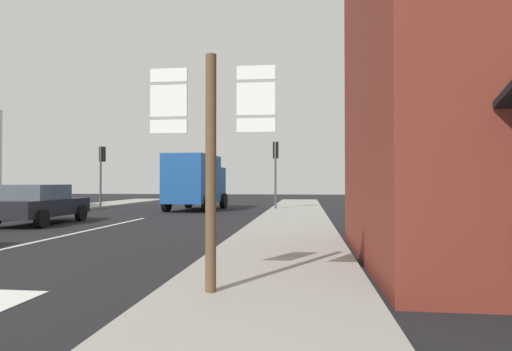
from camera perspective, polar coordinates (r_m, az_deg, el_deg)
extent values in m
plane|color=black|center=(17.04, -17.44, -6.12)|extent=(80.00, 80.00, 0.00)
cube|color=gray|center=(13.58, 4.53, -7.19)|extent=(2.85, 44.00, 0.14)
cube|color=silver|center=(13.51, -24.47, -7.41)|extent=(0.16, 12.00, 0.01)
cube|color=black|center=(17.65, -27.09, -3.86)|extent=(1.91, 4.26, 0.60)
cube|color=#47515B|center=(17.42, -27.50, -2.00)|extent=(1.63, 2.16, 0.55)
cylinder|color=black|center=(19.27, -27.20, -4.50)|extent=(0.24, 0.65, 0.64)
cylinder|color=black|center=(18.41, -22.55, -4.70)|extent=(0.24, 0.65, 0.64)
cylinder|color=black|center=(16.06, -26.96, -5.23)|extent=(0.24, 0.65, 0.64)
cube|color=#19478C|center=(23.31, -8.58, -0.45)|extent=(2.45, 3.84, 2.60)
cube|color=#19478C|center=(25.69, -6.74, -1.17)|extent=(2.18, 1.44, 2.00)
cube|color=#47515B|center=(25.74, -6.70, 0.61)|extent=(1.76, 0.22, 0.70)
cylinder|color=black|center=(26.01, -9.09, -3.37)|extent=(0.34, 0.92, 0.90)
cylinder|color=black|center=(25.35, -4.40, -3.44)|extent=(0.34, 0.92, 0.90)
cylinder|color=black|center=(22.85, -11.99, -3.69)|extent=(0.34, 0.92, 0.90)
cylinder|color=black|center=(22.09, -6.71, -3.80)|extent=(0.34, 0.92, 0.90)
cylinder|color=brown|center=(5.46, -6.13, -0.34)|extent=(0.14, 0.14, 3.20)
cube|color=white|center=(5.84, -11.69, 13.11)|extent=(0.50, 0.03, 0.18)
cube|color=black|center=(5.86, -11.63, 13.07)|extent=(0.43, 0.01, 0.13)
cube|color=white|center=(5.77, -11.70, 9.84)|extent=(0.50, 0.03, 0.42)
cube|color=black|center=(5.79, -11.64, 9.80)|extent=(0.43, 0.01, 0.32)
cube|color=white|center=(5.72, -11.71, 6.49)|extent=(0.50, 0.03, 0.18)
cube|color=black|center=(5.73, -11.65, 6.46)|extent=(0.43, 0.01, 0.13)
cube|color=white|center=(5.60, -0.01, 13.73)|extent=(0.50, 0.03, 0.18)
cube|color=black|center=(5.62, 0.01, 13.68)|extent=(0.43, 0.01, 0.13)
cube|color=white|center=(5.52, -0.01, 10.31)|extent=(0.50, 0.03, 0.42)
cube|color=black|center=(5.54, 0.01, 10.27)|extent=(0.43, 0.01, 0.32)
cube|color=white|center=(5.46, -0.01, 6.81)|extent=(0.50, 0.03, 0.18)
cube|color=black|center=(5.48, 0.01, 6.79)|extent=(0.43, 0.01, 0.13)
cylinder|color=#47474C|center=(23.05, 2.64, -0.10)|extent=(0.12, 0.12, 3.79)
cube|color=black|center=(23.31, 2.67, 3.45)|extent=(0.30, 0.28, 0.90)
sphere|color=red|center=(23.48, 2.70, 4.08)|extent=(0.18, 0.18, 0.18)
sphere|color=#3C2303|center=(23.45, 2.70, 3.40)|extent=(0.18, 0.18, 0.18)
sphere|color=black|center=(23.43, 2.70, 2.72)|extent=(0.18, 0.18, 0.18)
cylinder|color=#47474C|center=(26.97, -20.25, -0.24)|extent=(0.12, 0.12, 3.72)
cube|color=black|center=(27.20, -20.04, 2.72)|extent=(0.30, 0.28, 0.90)
sphere|color=red|center=(27.35, -19.91, 3.27)|extent=(0.18, 0.18, 0.18)
sphere|color=#3C2303|center=(27.33, -19.91, 2.68)|extent=(0.18, 0.18, 0.18)
sphere|color=black|center=(27.31, -19.91, 2.10)|extent=(0.18, 0.18, 0.18)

